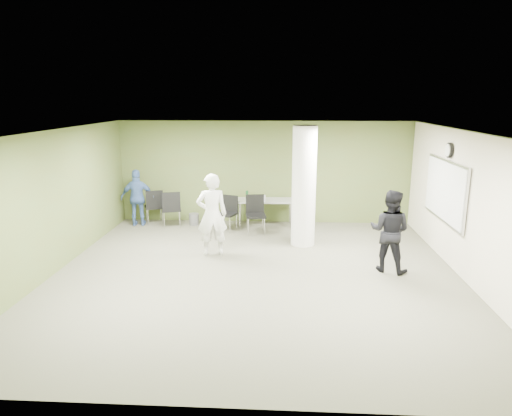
# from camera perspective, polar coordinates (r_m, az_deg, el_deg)

# --- Properties ---
(floor) EXTENTS (8.00, 8.00, 0.00)m
(floor) POSITION_cam_1_polar(r_m,az_deg,el_deg) (9.11, -0.02, -8.33)
(floor) COLOR #514F40
(floor) RESTS_ON ground
(ceiling) EXTENTS (8.00, 8.00, 0.00)m
(ceiling) POSITION_cam_1_polar(r_m,az_deg,el_deg) (8.47, -0.02, 9.53)
(ceiling) COLOR white
(ceiling) RESTS_ON wall_back
(wall_back) EXTENTS (8.00, 2.80, 0.02)m
(wall_back) POSITION_cam_1_polar(r_m,az_deg,el_deg) (12.60, 1.04, 4.48)
(wall_back) COLOR #575F2D
(wall_back) RESTS_ON floor
(wall_left) EXTENTS (0.02, 8.00, 2.80)m
(wall_left) POSITION_cam_1_polar(r_m,az_deg,el_deg) (9.76, -24.16, 0.56)
(wall_left) COLOR #575F2D
(wall_left) RESTS_ON floor
(wall_right_cream) EXTENTS (0.02, 8.00, 2.80)m
(wall_right_cream) POSITION_cam_1_polar(r_m,az_deg,el_deg) (9.35, 25.26, -0.08)
(wall_right_cream) COLOR beige
(wall_right_cream) RESTS_ON floor
(column) EXTENTS (0.56, 0.56, 2.80)m
(column) POSITION_cam_1_polar(r_m,az_deg,el_deg) (10.64, 6.00, 2.69)
(column) COLOR silver
(column) RESTS_ON floor
(whiteboard) EXTENTS (0.05, 2.30, 1.30)m
(whiteboard) POSITION_cam_1_polar(r_m,az_deg,el_deg) (10.40, 22.53, 2.03)
(whiteboard) COLOR silver
(whiteboard) RESTS_ON wall_right_cream
(wall_clock) EXTENTS (0.06, 0.32, 0.32)m
(wall_clock) POSITION_cam_1_polar(r_m,az_deg,el_deg) (10.28, 22.97, 6.67)
(wall_clock) COLOR black
(wall_clock) RESTS_ON wall_right_cream
(folding_table) EXTENTS (1.56, 0.74, 0.98)m
(folding_table) POSITION_cam_1_polar(r_m,az_deg,el_deg) (12.29, 1.12, 0.82)
(folding_table) COLOR gray
(folding_table) RESTS_ON floor
(wastebasket) EXTENTS (0.27, 0.27, 0.31)m
(wastebasket) POSITION_cam_1_polar(r_m,az_deg,el_deg) (12.65, -7.76, -1.38)
(wastebasket) COLOR #4C4C4C
(wastebasket) RESTS_ON floor
(chair_back_left) EXTENTS (0.62, 0.62, 0.96)m
(chair_back_left) POSITION_cam_1_polar(r_m,az_deg,el_deg) (12.82, -12.60, 0.48)
(chair_back_left) COLOR black
(chair_back_left) RESTS_ON floor
(chair_back_right) EXTENTS (0.61, 0.61, 1.00)m
(chair_back_right) POSITION_cam_1_polar(r_m,az_deg,el_deg) (12.35, -10.53, 0.19)
(chair_back_right) COLOR black
(chair_back_right) RESTS_ON floor
(chair_table_left) EXTENTS (0.59, 0.59, 0.91)m
(chair_table_left) POSITION_cam_1_polar(r_m,az_deg,el_deg) (11.98, -3.47, -0.27)
(chair_table_left) COLOR black
(chair_table_left) RESTS_ON floor
(chair_table_right) EXTENTS (0.56, 0.56, 0.98)m
(chair_table_right) POSITION_cam_1_polar(r_m,az_deg,el_deg) (11.68, -0.08, -0.39)
(chair_table_right) COLOR black
(chair_table_right) RESTS_ON floor
(woman_white) EXTENTS (0.76, 0.59, 1.83)m
(woman_white) POSITION_cam_1_polar(r_m,az_deg,el_deg) (10.00, -5.53, -0.85)
(woman_white) COLOR silver
(woman_white) RESTS_ON floor
(man_black) EXTENTS (1.00, 0.92, 1.66)m
(man_black) POSITION_cam_1_polar(r_m,az_deg,el_deg) (9.43, 16.37, -2.78)
(man_black) COLOR black
(man_black) RESTS_ON floor
(man_blue) EXTENTS (0.95, 0.50, 1.54)m
(man_blue) POSITION_cam_1_polar(r_m,az_deg,el_deg) (12.73, -14.56, 1.25)
(man_blue) COLOR #3F5F9E
(man_blue) RESTS_ON floor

